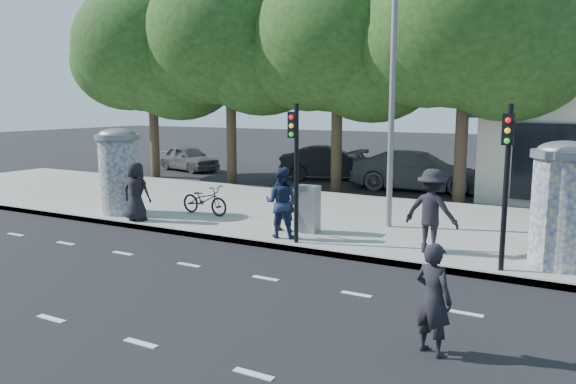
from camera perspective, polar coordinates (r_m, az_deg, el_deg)
The scene contains 25 objects.
ground at distance 10.54m, azimuth -6.32°, elevation -10.77°, with size 120.00×120.00×0.00m, color black.
sidewalk at distance 16.97m, azimuth 8.48°, elevation -2.93°, with size 40.00×8.00×0.15m, color gray.
curb at distance 13.44m, azimuth 2.50°, elevation -6.02°, with size 40.00×0.10×0.16m, color slate.
lane_dash_near at distance 8.97m, azimuth -14.73°, elevation -14.64°, with size 32.00×0.12×0.01m, color silver.
lane_dash_far at distance 11.65m, azimuth -2.29°, elevation -8.76°, with size 32.00×0.12×0.01m, color silver.
ad_column_left at distance 18.18m, azimuth -16.81°, elevation 2.25°, with size 1.36×1.36×2.65m.
ad_column_right at distance 12.94m, azimuth 26.08°, elevation -0.90°, with size 1.36×1.36×2.65m.
traffic_pole_near at distance 13.53m, azimuth 0.75°, elevation 3.38°, with size 0.22×0.31×3.40m.
traffic_pole_far at distance 12.04m, azimuth 21.31°, elevation 2.06°, with size 0.22×0.31×3.40m.
street_lamp at distance 15.57m, azimuth 10.57°, elevation 13.42°, with size 0.25×0.93×8.00m.
tree_far_left at distance 27.98m, azimuth -13.74°, elevation 14.16°, with size 7.20×7.20×9.26m.
tree_mid_left at distance 25.21m, azimuth -5.93°, elevation 15.66°, with size 7.20×7.20×9.57m.
tree_near_left at distance 22.88m, azimuth 5.10°, elevation 15.26°, with size 6.80×6.80×8.97m.
tree_center at distance 20.99m, azimuth 17.72°, elevation 16.14°, with size 7.00×7.00×9.30m.
ped_a at distance 16.93m, azimuth -15.16°, elevation 0.05°, with size 0.84×0.55×1.72m, color black.
ped_b at distance 14.98m, azimuth -0.37°, elevation -0.74°, with size 0.64×0.42×1.74m, color black.
ped_c at distance 14.30m, azimuth -0.68°, elevation -1.09°, with size 0.87×0.68×1.80m, color #1C2846.
ped_d at distance 13.25m, azimuth 14.38°, elevation -1.88°, with size 1.25×0.72×1.94m, color black.
man_road at distance 8.34m, azimuth 14.54°, elevation -10.48°, with size 0.60×0.39×1.63m, color black.
bicycle at distance 17.50m, azimuth -8.46°, elevation -0.79°, with size 1.74×0.61×0.91m, color black.
cabinet_left at distance 14.95m, azimuth 1.99°, elevation -1.72°, with size 0.60×0.43×1.25m, color gray.
cabinet_right at distance 13.13m, azimuth 25.15°, elevation -4.24°, with size 0.57×0.41×1.19m, color gray.
car_left at distance 30.33m, azimuth -10.11°, elevation 3.40°, with size 3.92×1.58×1.34m, color #4E5154.
car_mid at distance 26.51m, azimuth 4.30°, elevation 2.96°, with size 4.71×1.64×1.55m, color black.
car_right at distance 23.78m, azimuth 13.08°, elevation 2.13°, with size 5.54×2.25×1.61m, color slate.
Camera 1 is at (5.78, -8.07, 3.56)m, focal length 35.00 mm.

